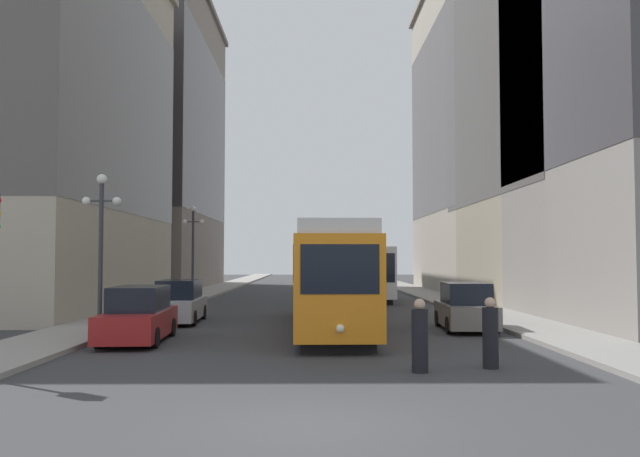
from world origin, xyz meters
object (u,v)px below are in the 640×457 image
(pedestrian_crossing_near, at_px, (490,335))
(pedestrian_crossing_far, at_px, (420,338))
(streetcar, at_px, (328,275))
(parked_car_right_far, at_px, (465,308))
(parked_car_left_near, at_px, (138,316))
(lamp_post_left_far, at_px, (193,238))
(parked_car_left_mid, at_px, (179,303))
(lamp_post_left_near, at_px, (101,228))
(transit_bus, at_px, (366,270))

(pedestrian_crossing_near, relative_size, pedestrian_crossing_far, 1.00)
(streetcar, xyz_separation_m, parked_car_right_far, (5.24, -0.64, -1.26))
(parked_car_left_near, bearing_deg, lamp_post_left_far, 92.60)
(parked_car_left_mid, height_order, lamp_post_left_near, lamp_post_left_near)
(transit_bus, bearing_deg, pedestrian_crossing_far, -92.88)
(streetcar, height_order, parked_car_left_mid, streetcar)
(pedestrian_crossing_near, relative_size, lamp_post_left_far, 0.30)
(streetcar, bearing_deg, pedestrian_crossing_near, -68.45)
(streetcar, bearing_deg, parked_car_right_far, -8.11)
(streetcar, relative_size, lamp_post_left_near, 2.63)
(transit_bus, distance_m, parked_car_left_near, 23.65)
(parked_car_left_near, distance_m, pedestrian_crossing_near, 11.45)
(streetcar, distance_m, parked_car_right_far, 5.43)
(transit_bus, distance_m, parked_car_right_far, 18.61)
(transit_bus, relative_size, lamp_post_left_far, 1.92)
(streetcar, distance_m, lamp_post_left_near, 8.68)
(parked_car_left_near, xyz_separation_m, pedestrian_crossing_far, (8.33, -5.77, -0.02))
(transit_bus, height_order, parked_car_left_near, transit_bus)
(pedestrian_crossing_near, bearing_deg, pedestrian_crossing_far, -47.60)
(parked_car_right_far, height_order, lamp_post_left_far, lamp_post_left_far)
(pedestrian_crossing_far, bearing_deg, lamp_post_left_far, -47.12)
(streetcar, distance_m, pedestrian_crossing_near, 10.00)
(parked_car_right_far, bearing_deg, transit_bus, -80.21)
(pedestrian_crossing_near, xyz_separation_m, lamp_post_left_far, (-12.09, 24.79, 3.20))
(streetcar, height_order, parked_car_left_near, streetcar)
(transit_bus, relative_size, parked_car_left_near, 2.30)
(parked_car_left_near, bearing_deg, lamp_post_left_near, 132.30)
(streetcar, xyz_separation_m, lamp_post_left_near, (-8.25, -2.05, 1.75))
(pedestrian_crossing_near, height_order, lamp_post_left_near, lamp_post_left_near)
(parked_car_right_far, distance_m, pedestrian_crossing_near, 8.63)
(transit_bus, height_order, pedestrian_crossing_far, transit_bus)
(streetcar, distance_m, parked_car_left_mid, 6.94)
(parked_car_right_far, xyz_separation_m, pedestrian_crossing_far, (-3.26, -9.06, -0.02))
(parked_car_left_near, distance_m, lamp_post_left_near, 4.02)
(parked_car_right_far, relative_size, lamp_post_left_far, 0.73)
(parked_car_left_mid, bearing_deg, lamp_post_left_far, 96.06)
(transit_bus, height_order, parked_car_right_far, transit_bus)
(parked_car_left_near, distance_m, pedestrian_crossing_far, 10.13)
(parked_car_left_near, relative_size, lamp_post_left_far, 0.84)
(streetcar, xyz_separation_m, transit_bus, (2.94, 17.80, -0.15))
(streetcar, relative_size, parked_car_left_mid, 3.03)
(parked_car_left_near, xyz_separation_m, parked_car_left_mid, (0.00, 6.41, -0.00))
(parked_car_left_mid, relative_size, parked_car_right_far, 1.13)
(transit_bus, bearing_deg, lamp_post_left_far, -169.98)
(parked_car_left_near, bearing_deg, parked_car_right_far, 12.91)
(parked_car_left_mid, bearing_deg, pedestrian_crossing_near, -50.92)
(parked_car_left_mid, xyz_separation_m, pedestrian_crossing_far, (8.33, -12.17, -0.02))
(parked_car_right_far, relative_size, lamp_post_left_near, 0.77)
(transit_bus, distance_m, lamp_post_left_near, 22.86)
(parked_car_left_near, bearing_deg, pedestrian_crossing_far, -37.62)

